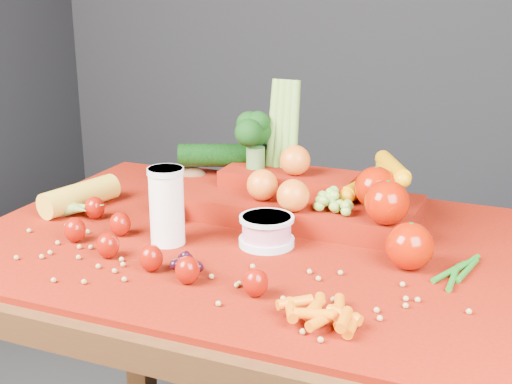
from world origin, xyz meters
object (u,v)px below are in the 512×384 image
at_px(table, 252,290).
at_px(milk_glass, 167,203).
at_px(yogurt_bowl, 267,230).
at_px(produce_mound, 303,190).

relative_size(table, milk_glass, 7.57).
height_order(table, yogurt_bowl, yogurt_bowl).
bearing_deg(yogurt_bowl, milk_glass, -160.46).
height_order(table, milk_glass, milk_glass).
height_order(milk_glass, yogurt_bowl, milk_glass).
distance_m(table, yogurt_bowl, 0.14).
distance_m(milk_glass, produce_mound, 0.30).
distance_m(table, produce_mound, 0.23).
relative_size(table, yogurt_bowl, 10.64).
bearing_deg(milk_glass, produce_mound, 51.39).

